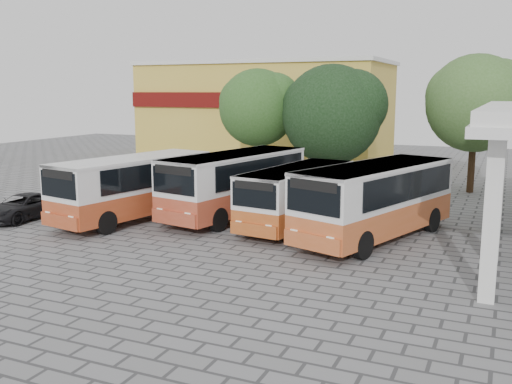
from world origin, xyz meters
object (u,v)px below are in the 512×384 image
at_px(bus_far_right, 376,197).
at_px(parked_car, 23,207).
at_px(bus_centre_right, 297,193).
at_px(bus_far_left, 133,184).
at_px(bus_centre_left, 235,180).

relative_size(bus_far_right, parked_car, 2.14).
height_order(bus_centre_right, bus_far_right, bus_far_right).
bearing_deg(parked_car, bus_centre_right, 17.46).
bearing_deg(bus_far_right, bus_centre_right, -173.45).
xyz_separation_m(bus_centre_right, parked_car, (-12.20, -3.75, -0.94)).
height_order(bus_far_left, bus_centre_right, bus_far_left).
bearing_deg(parked_car, bus_far_right, 11.06).
bearing_deg(bus_far_right, bus_far_left, -156.27).
xyz_separation_m(bus_far_left, bus_centre_left, (4.03, 2.43, 0.07)).
bearing_deg(bus_far_right, parked_car, -150.74).
xyz_separation_m(bus_centre_left, bus_centre_right, (3.35, -0.67, -0.24)).
bearing_deg(bus_centre_left, bus_far_right, -0.58).
xyz_separation_m(bus_centre_right, bus_far_right, (3.60, -0.77, 0.24)).
relative_size(bus_centre_left, bus_centre_right, 1.17).
height_order(bus_far_left, bus_far_right, bus_far_right).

